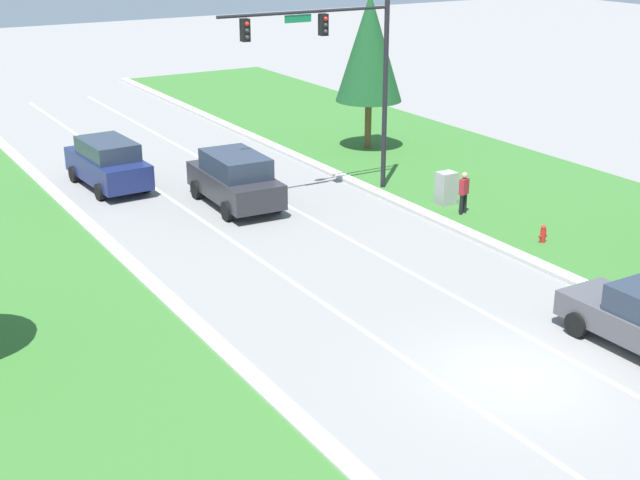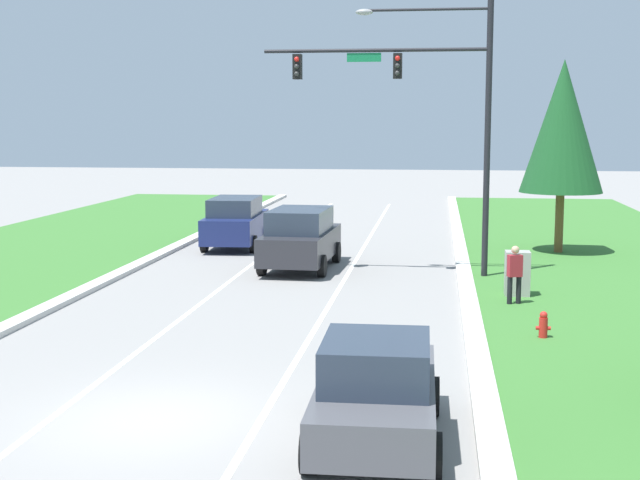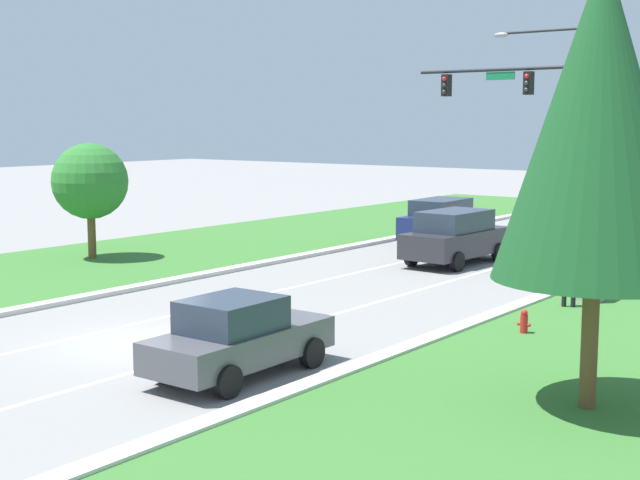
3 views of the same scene
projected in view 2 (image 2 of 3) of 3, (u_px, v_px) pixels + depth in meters
The scene contains 12 objects.
ground_plane at pixel (155, 420), 15.24m from camera, with size 160.00×160.00×0.00m, color gray.
curb_strip_right at pixel (490, 430), 14.49m from camera, with size 0.50×90.00×0.15m.
lane_stripe_inner_left at pixel (55, 415), 15.47m from camera, with size 0.14×81.00×0.01m.
lane_stripe_inner_right at pixel (258, 424), 15.00m from camera, with size 0.14×81.00×0.01m.
traffic_signal_mast at pixel (427, 96), 28.43m from camera, with size 7.31×0.41×8.93m.
graphite_sedan at pixel (376, 391), 14.00m from camera, with size 2.07×4.53×1.74m.
charcoal_suv at pixel (300, 238), 30.68m from camera, with size 2.41×5.12×2.09m.
navy_suv at pixel (236, 222), 35.99m from camera, with size 2.35×5.07×2.02m.
utility_cabinet at pixel (517, 275), 25.66m from camera, with size 0.70×0.60×1.36m.
pedestrian at pixel (515, 273), 24.41m from camera, with size 0.43×0.33×1.69m.
fire_hydrant at pixel (543, 326), 20.66m from camera, with size 0.34×0.20×0.70m.
conifer_near_right_tree at pixel (563, 127), 33.56m from camera, with size 3.12×3.12×7.38m.
Camera 2 is at (4.74, -14.19, 5.07)m, focal length 50.00 mm.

